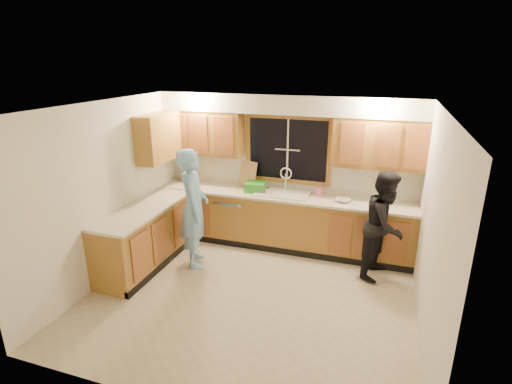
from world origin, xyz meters
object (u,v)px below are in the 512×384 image
sink (282,197)px  soap_bottle (320,190)px  dishwasher (234,217)px  woman (385,225)px  dish_crate (256,187)px  man (194,208)px  stove (123,253)px  knife_block (186,176)px  bowl (343,200)px

sink → soap_bottle: size_ratio=4.62×
dishwasher → woman: size_ratio=0.52×
dish_crate → man: bearing=-122.3°
man → soap_bottle: (1.68, 1.13, 0.11)m
sink → dishwasher: sink is taller
stove → dish_crate: size_ratio=2.76×
knife_block → bowl: knife_block is taller
sink → dish_crate: sink is taller
woman → soap_bottle: size_ratio=8.47×
woman → soap_bottle: bearing=79.7°
woman → soap_bottle: (-1.04, 0.59, 0.23)m
soap_bottle → bowl: soap_bottle is taller
dish_crate → bowl: size_ratio=1.53×
sink → dish_crate: bearing=179.1°
dishwasher → man: size_ratio=0.45×
knife_block → dish_crate: bearing=-39.7°
dishwasher → soap_bottle: soap_bottle is taller
dishwasher → stove: 2.04m
man → bowl: man is taller
dishwasher → sink: bearing=1.0°
dish_crate → sink: bearing=-0.9°
dish_crate → soap_bottle: bearing=6.5°
dishwasher → knife_block: (-0.98, 0.18, 0.61)m
knife_block → soap_bottle: 2.41m
stove → sink: bearing=45.4°
stove → man: 1.17m
stove → bowl: bearing=32.3°
sink → bowl: (0.99, -0.06, 0.08)m
sink → bowl: sink is taller
sink → woman: woman is taller
sink → bowl: bearing=-3.6°
dish_crate → woman: bearing=-12.8°
knife_block → dish_crate: (1.37, -0.15, -0.03)m
dishwasher → soap_bottle: bearing=5.6°
knife_block → bowl: (2.81, -0.22, -0.08)m
man → woman: (2.72, 0.53, -0.12)m
woman → man: bearing=120.5°
woman → bowl: bearing=77.1°
sink → knife_block: size_ratio=4.25×
woman → knife_block: bearing=99.1°
stove → dish_crate: 2.33m
woman → sink: bearing=93.4°
stove → dish_crate: bearing=53.9°
sink → stove: (-1.80, -1.82, -0.41)m
dish_crate → stove: bearing=-126.1°
dishwasher → stove: size_ratio=0.91×
soap_bottle → bowl: (0.40, -0.19, -0.07)m
dishwasher → woman: (2.47, -0.45, 0.38)m
dishwasher → soap_bottle: (1.43, 0.14, 0.60)m
stove → soap_bottle: (2.38, 1.95, 0.56)m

